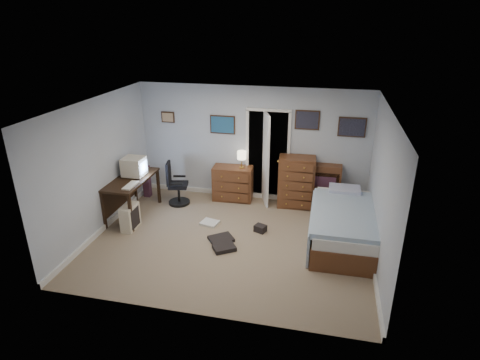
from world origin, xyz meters
name	(u,v)px	position (x,y,z in m)	size (l,w,h in m)	color
floor	(231,241)	(0.00, 0.00, -0.01)	(5.00, 4.00, 0.02)	gray
computer_desk	(127,187)	(-2.30, 0.59, 0.62)	(0.65, 1.41, 0.81)	black
crt_monitor	(134,167)	(-2.18, 0.74, 1.01)	(0.42, 0.39, 0.39)	beige
keyboard	(131,185)	(-2.02, 0.24, 0.82)	(0.16, 0.43, 0.03)	beige
pc_tower	(130,217)	(-2.00, 0.04, 0.24)	(0.23, 0.45, 0.49)	beige
office_chair	(176,188)	(-1.53, 1.29, 0.37)	(0.55, 0.55, 0.95)	black
media_stack	(147,181)	(-2.32, 1.51, 0.36)	(0.15, 0.15, 0.73)	maroon
low_dresser	(233,183)	(-0.38, 1.77, 0.38)	(0.86, 0.43, 0.77)	#58361B
table_lamp	(242,156)	(-0.18, 1.77, 1.04)	(0.20, 0.20, 0.37)	gold
doorway	(270,152)	(0.35, 2.27, 1.00)	(0.96, 1.12, 2.05)	black
tall_dresser	(296,182)	(1.01, 1.75, 0.56)	(0.76, 0.44, 1.11)	#58361B
headboard_bookcase	(315,184)	(1.42, 1.86, 0.50)	(1.05, 0.28, 0.94)	#58361B
bed	(343,224)	(1.98, 0.46, 0.34)	(1.18, 2.19, 0.71)	#58361B
wall_posters	(279,123)	(0.57, 1.98, 1.75)	(4.38, 0.04, 0.60)	#331E11
floor_clutter	(227,237)	(-0.08, 0.08, 0.04)	(1.35, 1.25, 0.13)	black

